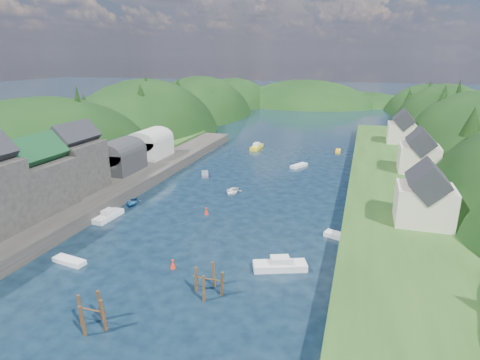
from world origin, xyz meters
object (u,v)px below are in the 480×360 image
(piling_cluster_near, at_px, (92,315))
(channel_buoy_far, at_px, (206,211))
(piling_cluster_far, at_px, (209,284))
(channel_buoy_near, at_px, (173,264))

(piling_cluster_near, xyz_separation_m, channel_buoy_far, (-0.28, 28.19, -0.80))
(channel_buoy_far, bearing_deg, piling_cluster_far, -67.49)
(channel_buoy_far, bearing_deg, piling_cluster_near, -89.43)
(piling_cluster_near, relative_size, channel_buoy_far, 3.37)
(piling_cluster_far, bearing_deg, channel_buoy_near, 148.88)
(piling_cluster_far, distance_m, channel_buoy_far, 21.63)
(piling_cluster_far, bearing_deg, piling_cluster_near, -134.20)
(channel_buoy_near, bearing_deg, piling_cluster_near, -100.13)
(channel_buoy_near, distance_m, channel_buoy_far, 16.59)
(piling_cluster_near, relative_size, piling_cluster_far, 1.08)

